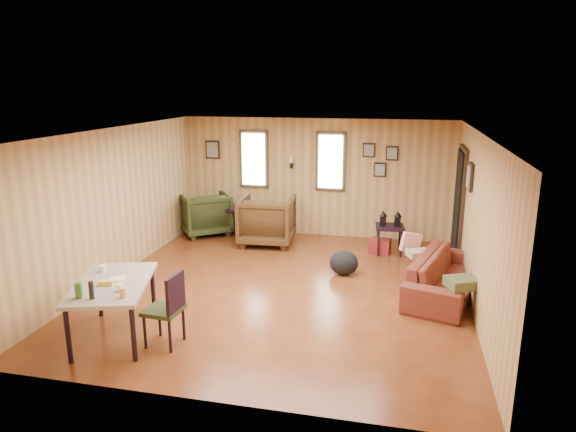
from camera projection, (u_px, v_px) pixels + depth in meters
The scene contains 11 objects.
room at pixel (297, 209), 7.84m from camera, with size 5.54×6.04×2.44m.
sofa at pixel (447, 269), 7.58m from camera, with size 2.06×0.60×0.80m, color maroon.
recliner_brown at pixel (267, 218), 10.01m from camera, with size 1.02×0.95×1.05m, color #432A14.
recliner_green at pixel (205, 211), 10.68m from camera, with size 0.94×0.88×0.96m, color #2B3317.
end_table at pixel (233, 216), 10.66m from camera, with size 0.68×0.65×0.72m.
side_table at pixel (390, 225), 9.42m from camera, with size 0.55×0.55×0.81m.
cooler at pixel (380, 246), 9.53m from camera, with size 0.42×0.33×0.27m.
backpack at pixel (344, 263), 8.43m from camera, with size 0.58×0.52×0.41m.
sofa_pillows at pixel (436, 264), 7.51m from camera, with size 1.11×1.76×0.37m.
dining_table at pixel (112, 287), 6.24m from camera, with size 1.22×1.60×0.93m.
dining_chair at pixel (168, 306), 6.08m from camera, with size 0.44×0.44×0.91m.
Camera 1 is at (1.71, -7.19, 3.06)m, focal length 32.00 mm.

